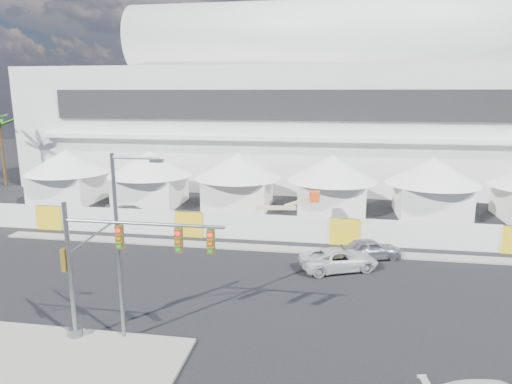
% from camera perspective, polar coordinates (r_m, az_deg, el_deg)
% --- Properties ---
extents(ground, '(160.00, 160.00, 0.00)m').
position_cam_1_polar(ground, '(22.25, -4.52, -17.71)').
color(ground, black).
rests_on(ground, ground).
extents(median_island, '(10.00, 5.00, 0.15)m').
position_cam_1_polar(median_island, '(21.99, -22.85, -18.90)').
color(median_island, gray).
rests_on(median_island, ground).
extents(stadium, '(80.00, 24.80, 21.98)m').
position_cam_1_polar(stadium, '(60.32, 13.29, 10.45)').
color(stadium, silver).
rests_on(stadium, ground).
extents(tent_row, '(53.40, 8.40, 5.40)m').
position_cam_1_polar(tent_row, '(43.62, 3.56, 1.80)').
color(tent_row, white).
rests_on(tent_row, ground).
extents(hoarding_fence, '(70.00, 0.25, 2.00)m').
position_cam_1_polar(hoarding_fence, '(34.70, 11.00, -4.85)').
color(hoarding_fence, white).
rests_on(hoarding_fence, ground).
extents(palm_cluster, '(10.60, 10.60, 8.55)m').
position_cam_1_polar(palm_cluster, '(61.64, -29.27, 6.86)').
color(palm_cluster, '#47331E').
rests_on(palm_cluster, ground).
extents(sedan_silver, '(2.97, 4.46, 1.41)m').
position_cam_1_polar(sedan_silver, '(32.21, 14.11, -6.91)').
color(sedan_silver, '#A3A3A7').
rests_on(sedan_silver, ground).
extents(pickup_curb, '(4.04, 5.48, 1.39)m').
position_cam_1_polar(pickup_curb, '(29.90, 10.34, -8.29)').
color(pickup_curb, silver).
rests_on(pickup_curb, ground).
extents(lot_car_c, '(2.69, 4.98, 1.37)m').
position_cam_1_polar(lot_car_c, '(41.62, -15.32, -2.62)').
color(lot_car_c, '#98989D').
rests_on(lot_car_c, ground).
extents(traffic_mast, '(7.45, 0.62, 6.35)m').
position_cam_1_polar(traffic_mast, '(21.28, -18.21, -8.81)').
color(traffic_mast, slate).
rests_on(traffic_mast, median_island).
extents(streetlight_median, '(2.35, 0.24, 8.49)m').
position_cam_1_polar(streetlight_median, '(20.87, -16.40, -5.20)').
color(streetlight_median, slate).
rests_on(streetlight_median, median_island).
extents(boom_lift, '(6.32, 1.85, 3.15)m').
position_cam_1_polar(boom_lift, '(38.02, 1.83, -3.34)').
color(boom_lift, '#ED5716').
rests_on(boom_lift, ground).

